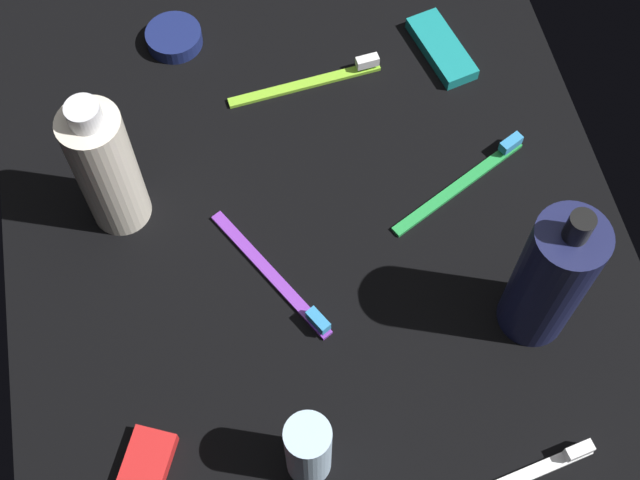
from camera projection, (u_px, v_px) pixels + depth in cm
name	position (u px, v px, depth cm)	size (l,w,h in cm)	color
ground_plane	(320.00, 256.00, 90.42)	(84.00, 64.00, 1.20)	black
lotion_bottle	(551.00, 279.00, 78.89)	(6.64, 6.64, 20.02)	#1A1E47
bodywash_bottle	(106.00, 168.00, 84.77)	(6.08, 6.08, 18.36)	silver
deodorant_stick	(308.00, 450.00, 75.42)	(4.09, 4.09, 10.20)	silver
toothbrush_green	(467.00, 179.00, 93.33)	(9.19, 16.60, 2.10)	green
toothbrush_purple	(277.00, 279.00, 87.86)	(16.34, 9.75, 2.10)	purple
toothbrush_lime	(314.00, 80.00, 99.44)	(2.99, 18.03, 2.10)	#8CD133
toothbrush_white	(515.00, 479.00, 78.69)	(4.32, 17.93, 2.10)	white
snack_bar_teal	(441.00, 48.00, 101.37)	(10.40, 4.00, 1.50)	teal
cream_tin_left	(174.00, 38.00, 101.87)	(6.53, 6.53, 1.87)	navy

